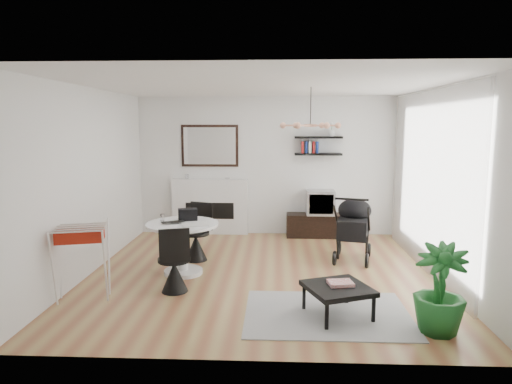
{
  "coord_description": "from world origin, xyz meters",
  "views": [
    {
      "loc": [
        0.21,
        -6.43,
        2.17
      ],
      "look_at": [
        -0.1,
        0.4,
        1.15
      ],
      "focal_mm": 32.0,
      "sensor_mm": 36.0,
      "label": 1
    }
  ],
  "objects_px": {
    "fireplace": "(210,200)",
    "stroller": "(353,231)",
    "coffee_table": "(338,289)",
    "drying_rack": "(82,261)",
    "crt_tv": "(320,202)",
    "dining_table": "(183,240)",
    "tv_console": "(317,225)",
    "potted_plant": "(440,289)"
  },
  "relations": [
    {
      "from": "coffee_table",
      "to": "crt_tv",
      "type": "bearing_deg",
      "value": 87.81
    },
    {
      "from": "tv_console",
      "to": "potted_plant",
      "type": "xyz_separation_m",
      "value": [
        0.9,
        -4.11,
        0.25
      ]
    },
    {
      "from": "fireplace",
      "to": "stroller",
      "type": "bearing_deg",
      "value": -32.6
    },
    {
      "from": "dining_table",
      "to": "drying_rack",
      "type": "distance_m",
      "value": 1.47
    },
    {
      "from": "stroller",
      "to": "coffee_table",
      "type": "relative_size",
      "value": 1.26
    },
    {
      "from": "dining_table",
      "to": "stroller",
      "type": "height_order",
      "value": "stroller"
    },
    {
      "from": "fireplace",
      "to": "crt_tv",
      "type": "height_order",
      "value": "fireplace"
    },
    {
      "from": "dining_table",
      "to": "fireplace",
      "type": "bearing_deg",
      "value": 89.01
    },
    {
      "from": "dining_table",
      "to": "coffee_table",
      "type": "bearing_deg",
      "value": -34.21
    },
    {
      "from": "dining_table",
      "to": "coffee_table",
      "type": "height_order",
      "value": "dining_table"
    },
    {
      "from": "drying_rack",
      "to": "stroller",
      "type": "bearing_deg",
      "value": 12.49
    },
    {
      "from": "dining_table",
      "to": "potted_plant",
      "type": "relative_size",
      "value": 1.09
    },
    {
      "from": "drying_rack",
      "to": "tv_console",
      "type": "bearing_deg",
      "value": 31.71
    },
    {
      "from": "tv_console",
      "to": "coffee_table",
      "type": "xyz_separation_m",
      "value": [
        -0.09,
        -3.74,
        0.1
      ]
    },
    {
      "from": "fireplace",
      "to": "coffee_table",
      "type": "distance_m",
      "value": 4.39
    },
    {
      "from": "dining_table",
      "to": "stroller",
      "type": "xyz_separation_m",
      "value": [
        2.6,
        0.85,
        -0.03
      ]
    },
    {
      "from": "dining_table",
      "to": "crt_tv",
      "type": "bearing_deg",
      "value": 46.72
    },
    {
      "from": "tv_console",
      "to": "crt_tv",
      "type": "distance_m",
      "value": 0.46
    },
    {
      "from": "fireplace",
      "to": "drying_rack",
      "type": "distance_m",
      "value": 3.69
    },
    {
      "from": "dining_table",
      "to": "coffee_table",
      "type": "relative_size",
      "value": 1.2
    },
    {
      "from": "drying_rack",
      "to": "coffee_table",
      "type": "relative_size",
      "value": 1.08
    },
    {
      "from": "stroller",
      "to": "fireplace",
      "type": "bearing_deg",
      "value": 161.38
    },
    {
      "from": "tv_console",
      "to": "crt_tv",
      "type": "relative_size",
      "value": 2.21
    },
    {
      "from": "tv_console",
      "to": "dining_table",
      "type": "height_order",
      "value": "dining_table"
    },
    {
      "from": "fireplace",
      "to": "dining_table",
      "type": "distance_m",
      "value": 2.49
    },
    {
      "from": "drying_rack",
      "to": "fireplace",
      "type": "bearing_deg",
      "value": 57.96
    },
    {
      "from": "fireplace",
      "to": "stroller",
      "type": "height_order",
      "value": "fireplace"
    },
    {
      "from": "tv_console",
      "to": "drying_rack",
      "type": "xyz_separation_m",
      "value": [
        -3.19,
        -3.38,
        0.27
      ]
    },
    {
      "from": "tv_console",
      "to": "fireplace",
      "type": "bearing_deg",
      "value": 176.19
    },
    {
      "from": "stroller",
      "to": "coffee_table",
      "type": "height_order",
      "value": "stroller"
    },
    {
      "from": "tv_console",
      "to": "drying_rack",
      "type": "height_order",
      "value": "drying_rack"
    },
    {
      "from": "drying_rack",
      "to": "potted_plant",
      "type": "xyz_separation_m",
      "value": [
        4.09,
        -0.72,
        -0.02
      ]
    },
    {
      "from": "crt_tv",
      "to": "drying_rack",
      "type": "relative_size",
      "value": 0.57
    },
    {
      "from": "dining_table",
      "to": "stroller",
      "type": "relative_size",
      "value": 0.95
    },
    {
      "from": "crt_tv",
      "to": "drying_rack",
      "type": "xyz_separation_m",
      "value": [
        -3.24,
        -3.38,
        -0.18
      ]
    },
    {
      "from": "fireplace",
      "to": "stroller",
      "type": "relative_size",
      "value": 1.97
    },
    {
      "from": "potted_plant",
      "to": "dining_table",
      "type": "bearing_deg",
      "value": 149.95
    },
    {
      "from": "fireplace",
      "to": "dining_table",
      "type": "bearing_deg",
      "value": -90.99
    },
    {
      "from": "drying_rack",
      "to": "dining_table",
      "type": "bearing_deg",
      "value": 30.13
    },
    {
      "from": "fireplace",
      "to": "coffee_table",
      "type": "height_order",
      "value": "fireplace"
    },
    {
      "from": "tv_console",
      "to": "dining_table",
      "type": "distance_m",
      "value": 3.19
    },
    {
      "from": "tv_console",
      "to": "potted_plant",
      "type": "relative_size",
      "value": 1.25
    }
  ]
}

